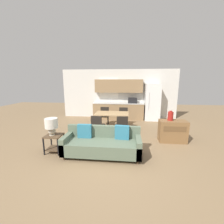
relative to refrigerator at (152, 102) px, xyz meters
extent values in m
plane|color=#7F6647|center=(-1.81, -4.22, -0.97)|extent=(20.00, 20.00, 0.00)
cube|color=silver|center=(-1.81, 0.41, 0.38)|extent=(6.40, 0.06, 2.70)
cube|color=white|center=(-2.36, 0.37, 0.71)|extent=(1.06, 0.01, 1.15)
cube|color=#8E704C|center=(-1.81, 0.07, -0.54)|extent=(2.73, 0.62, 0.86)
cube|color=silver|center=(-1.81, 0.07, -0.09)|extent=(2.76, 0.65, 0.04)
cube|color=#B2B5B7|center=(-2.27, 0.02, -0.06)|extent=(0.48, 0.36, 0.01)
cylinder|color=#B7BABC|center=(-2.27, 0.19, 0.05)|extent=(0.02, 0.02, 0.24)
cube|color=#8E704C|center=(-1.81, 0.21, 0.83)|extent=(2.59, 0.34, 0.70)
cube|color=black|center=(-1.04, 0.02, 0.07)|extent=(0.48, 0.36, 0.28)
cube|color=white|center=(0.00, 0.00, 0.00)|extent=(0.77, 0.71, 1.93)
cylinder|color=silver|center=(-0.23, -0.37, 0.10)|extent=(0.02, 0.02, 0.87)
cube|color=tan|center=(-1.93, -2.06, -0.22)|extent=(1.37, 0.87, 0.04)
cylinder|color=tan|center=(-2.56, -2.43, -0.60)|extent=(0.05, 0.05, 0.73)
cylinder|color=tan|center=(-1.31, -2.43, -0.60)|extent=(0.05, 0.05, 0.73)
cylinder|color=tan|center=(-2.56, -1.68, -0.60)|extent=(0.05, 0.05, 0.73)
cylinder|color=tan|center=(-1.31, -1.68, -0.60)|extent=(0.05, 0.05, 0.73)
cylinder|color=#3D2D1E|center=(-2.94, -4.56, -0.92)|extent=(0.05, 0.05, 0.10)
cylinder|color=#3D2D1E|center=(-1.02, -4.56, -0.92)|extent=(0.05, 0.05, 0.10)
cylinder|color=#3D2D1E|center=(-2.94, -3.92, -0.92)|extent=(0.05, 0.05, 0.10)
cylinder|color=#3D2D1E|center=(-1.02, -3.92, -0.92)|extent=(0.05, 0.05, 0.10)
cube|color=#566651|center=(-1.98, -4.24, -0.69)|extent=(2.13, 0.80, 0.34)
cube|color=#566651|center=(-1.98, -3.91, -0.52)|extent=(2.13, 0.14, 0.69)
cube|color=#566651|center=(-2.97, -4.24, -0.62)|extent=(0.14, 0.80, 0.48)
cube|color=#566651|center=(-0.99, -4.24, -0.62)|extent=(0.14, 0.80, 0.48)
cube|color=teal|center=(-2.51, -4.04, -0.32)|extent=(0.40, 0.12, 0.40)
cube|color=teal|center=(-1.43, -4.04, -0.32)|extent=(0.41, 0.16, 0.40)
cube|color=brown|center=(-3.41, -4.14, -0.46)|extent=(0.46, 0.46, 0.03)
cube|color=brown|center=(-3.41, -4.14, -0.85)|extent=(0.41, 0.41, 0.02)
cube|color=black|center=(-3.62, -4.35, -0.72)|extent=(0.03, 0.03, 0.49)
cube|color=black|center=(-3.20, -4.35, -0.72)|extent=(0.03, 0.03, 0.49)
cube|color=black|center=(-3.62, -3.93, -0.72)|extent=(0.03, 0.03, 0.49)
cube|color=black|center=(-3.20, -3.93, -0.72)|extent=(0.03, 0.03, 0.49)
cylinder|color=#B2A893|center=(-3.45, -4.16, -0.43)|extent=(0.16, 0.16, 0.02)
sphere|color=#B2A893|center=(-3.45, -4.16, -0.32)|extent=(0.20, 0.20, 0.20)
cylinder|color=beige|center=(-3.45, -4.16, -0.08)|extent=(0.36, 0.36, 0.28)
cube|color=brown|center=(0.26, -2.96, -0.59)|extent=(0.91, 0.46, 0.74)
cube|color=brown|center=(0.26, -3.19, -0.44)|extent=(0.72, 0.01, 0.18)
cylinder|color=maroon|center=(0.16, -2.93, -0.07)|extent=(0.18, 0.18, 0.30)
cylinder|color=maroon|center=(0.16, -2.93, 0.09)|extent=(0.10, 0.10, 0.03)
cube|color=black|center=(-1.49, -2.77, -0.51)|extent=(0.47, 0.47, 0.04)
cube|color=black|center=(-1.47, -2.97, -0.30)|extent=(0.40, 0.08, 0.38)
cylinder|color=black|center=(-1.35, -2.58, -0.75)|extent=(0.03, 0.03, 0.43)
cylinder|color=black|center=(-1.68, -2.63, -0.75)|extent=(0.03, 0.03, 0.43)
cylinder|color=black|center=(-1.30, -2.92, -0.75)|extent=(0.03, 0.03, 0.43)
cylinder|color=black|center=(-1.64, -2.96, -0.75)|extent=(0.03, 0.03, 0.43)
cube|color=black|center=(-2.37, -2.81, -0.51)|extent=(0.47, 0.47, 0.04)
cube|color=black|center=(-2.39, -3.00, -0.30)|extent=(0.40, 0.08, 0.38)
cylinder|color=black|center=(-2.18, -2.66, -0.75)|extent=(0.03, 0.03, 0.43)
cylinder|color=black|center=(-2.52, -2.62, -0.75)|extent=(0.03, 0.03, 0.43)
cylinder|color=black|center=(-2.22, -3.00, -0.75)|extent=(0.03, 0.03, 0.43)
cylinder|color=black|center=(-2.56, -2.96, -0.75)|extent=(0.03, 0.03, 0.43)
cube|color=black|center=(-2.37, -1.30, -0.51)|extent=(0.45, 0.45, 0.04)
cube|color=black|center=(-2.38, -1.11, -0.30)|extent=(0.40, 0.06, 0.38)
cylinder|color=black|center=(-2.53, -1.48, -0.75)|extent=(0.03, 0.03, 0.43)
cylinder|color=black|center=(-2.19, -1.46, -0.75)|extent=(0.03, 0.03, 0.43)
cylinder|color=black|center=(-2.55, -1.14, -0.75)|extent=(0.03, 0.03, 0.43)
cylinder|color=black|center=(-2.21, -1.12, -0.75)|extent=(0.03, 0.03, 0.43)
cube|color=black|center=(-1.49, -1.33, -0.51)|extent=(0.44, 0.44, 0.04)
cube|color=black|center=(-1.49, -1.14, -0.30)|extent=(0.40, 0.05, 0.38)
cylinder|color=black|center=(-1.67, -1.49, -0.75)|extent=(0.03, 0.03, 0.43)
cylinder|color=black|center=(-1.33, -1.51, -0.75)|extent=(0.03, 0.03, 0.43)
cylinder|color=black|center=(-1.66, -1.15, -0.75)|extent=(0.03, 0.03, 0.43)
cylinder|color=black|center=(-1.32, -1.17, -0.75)|extent=(0.03, 0.03, 0.43)
camera|label=1|loc=(-1.29, -8.05, 1.09)|focal=24.00mm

